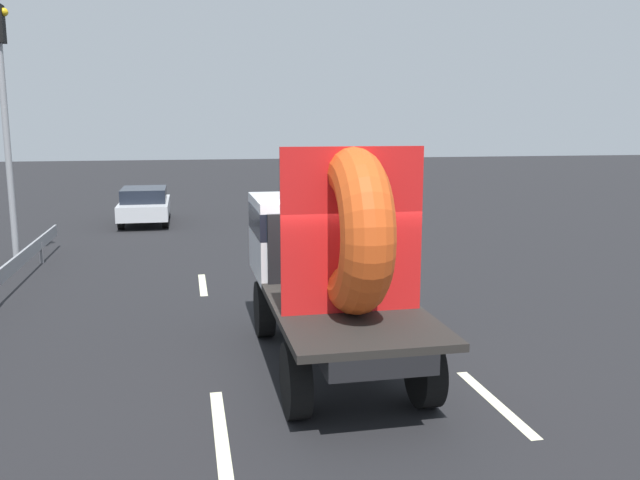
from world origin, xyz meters
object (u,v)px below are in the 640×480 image
at_px(distant_sedan, 145,204).
at_px(oncoming_car, 331,175).
at_px(flatbed_truck, 326,252).
at_px(traffic_light, 4,102).

xyz_separation_m(distant_sedan, oncoming_car, (9.93, 13.00, -0.05)).
height_order(flatbed_truck, oncoming_car, flatbed_truck).
relative_size(flatbed_truck, distant_sedan, 1.30).
relative_size(distant_sedan, oncoming_car, 1.07).
relative_size(distant_sedan, traffic_light, 0.63).
bearing_deg(flatbed_truck, traffic_light, 128.68).
relative_size(traffic_light, oncoming_car, 1.71).
distance_m(flatbed_truck, oncoming_car, 28.83).
xyz_separation_m(flatbed_truck, oncoming_car, (6.31, 28.11, -1.02)).
distance_m(distant_sedan, oncoming_car, 16.36).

